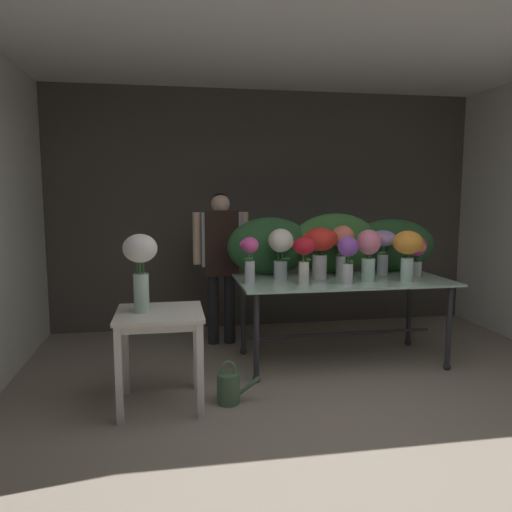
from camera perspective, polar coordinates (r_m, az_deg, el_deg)
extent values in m
plane|color=gray|center=(4.76, 5.12, -12.80)|extent=(7.28, 7.28, 0.00)
cube|color=#4C4742|center=(6.08, 1.21, 5.33)|extent=(5.28, 0.12, 2.85)
cube|color=silver|center=(4.65, 5.56, 23.19)|extent=(5.40, 3.43, 0.12)
cube|color=#AAD0BB|center=(4.78, 9.96, -2.76)|extent=(2.00, 0.97, 0.02)
cylinder|color=#2D2D33|center=(4.28, 0.05, -9.46)|extent=(0.05, 0.05, 0.80)
sphere|color=#2D2D33|center=(4.40, 0.05, -14.06)|extent=(0.07, 0.07, 0.07)
cylinder|color=#2D2D33|center=(4.91, 21.44, -7.77)|extent=(0.05, 0.05, 0.80)
sphere|color=#2D2D33|center=(5.02, 21.24, -11.84)|extent=(0.07, 0.07, 0.07)
cylinder|color=#2D2D33|center=(5.01, -1.49, -6.96)|extent=(0.05, 0.05, 0.80)
sphere|color=#2D2D33|center=(5.11, -1.47, -10.96)|extent=(0.07, 0.07, 0.07)
cylinder|color=#2D2D33|center=(5.56, 17.31, -5.86)|extent=(0.05, 0.05, 0.80)
sphere|color=#2D2D33|center=(5.65, 17.17, -9.50)|extent=(0.07, 0.07, 0.07)
cylinder|color=#2D2D33|center=(4.89, 9.82, -8.86)|extent=(1.80, 0.03, 0.03)
cube|color=silver|center=(3.82, -11.11, -6.52)|extent=(0.65, 0.63, 0.03)
cube|color=silver|center=(3.83, -11.10, -7.17)|extent=(0.59, 0.57, 0.06)
cube|color=silver|center=(3.68, -15.61, -13.24)|extent=(0.05, 0.05, 0.71)
cube|color=silver|center=(3.67, -6.48, -13.09)|extent=(0.05, 0.05, 0.71)
cube|color=silver|center=(4.20, -14.87, -10.62)|extent=(0.05, 0.05, 0.71)
cube|color=silver|center=(4.19, -6.95, -10.48)|extent=(0.05, 0.05, 0.71)
cylinder|color=#232328|center=(5.38, -4.97, -5.65)|extent=(0.12, 0.12, 0.86)
cylinder|color=#232328|center=(5.39, -3.09, -5.59)|extent=(0.12, 0.12, 0.86)
cube|color=#B2BCC6|center=(5.27, -4.10, 1.98)|extent=(0.42, 0.22, 0.57)
cube|color=black|center=(5.16, -3.97, 1.42)|extent=(0.35, 0.02, 0.69)
cylinder|color=beige|center=(5.25, -6.85, 2.04)|extent=(0.09, 0.09, 0.55)
cylinder|color=beige|center=(5.30, -1.38, 2.14)|extent=(0.09, 0.09, 0.55)
sphere|color=beige|center=(5.25, -4.14, 6.06)|extent=(0.20, 0.20, 0.20)
ellipsoid|color=black|center=(5.27, -4.17, 6.77)|extent=(0.15, 0.15, 0.09)
ellipsoid|color=#28562D|center=(4.91, 1.57, 1.14)|extent=(0.85, 0.28, 0.58)
ellipsoid|color=#387033|center=(5.09, 9.13, 1.46)|extent=(0.93, 0.30, 0.61)
ellipsoid|color=#28562D|center=(5.32, 15.39, 1.20)|extent=(0.96, 0.30, 0.55)
cylinder|color=silver|center=(4.42, 5.56, -1.99)|extent=(0.09, 0.09, 0.21)
cylinder|color=#9EBCB2|center=(4.43, 5.55, -2.74)|extent=(0.09, 0.09, 0.09)
cylinder|color=#387033|center=(4.42, 5.80, -1.31)|extent=(0.01, 0.01, 0.29)
cylinder|color=#387033|center=(4.42, 5.45, -1.31)|extent=(0.01, 0.01, 0.29)
cylinder|color=#387033|center=(4.39, 5.49, -1.37)|extent=(0.01, 0.01, 0.29)
ellipsoid|color=red|center=(4.39, 5.60, 1.17)|extent=(0.20, 0.20, 0.15)
ellipsoid|color=#387033|center=(4.40, 5.96, -0.40)|extent=(0.07, 0.11, 0.03)
cylinder|color=silver|center=(4.70, 12.85, -1.55)|extent=(0.13, 0.13, 0.21)
cylinder|color=#9EBCB2|center=(4.71, 12.83, -2.27)|extent=(0.12, 0.12, 0.09)
cylinder|color=#2D6028|center=(4.71, 13.14, -0.98)|extent=(0.01, 0.01, 0.29)
cylinder|color=#2D6028|center=(4.71, 12.72, -0.97)|extent=(0.01, 0.01, 0.29)
cylinder|color=#2D6028|center=(4.69, 12.56, -1.00)|extent=(0.01, 0.01, 0.29)
cylinder|color=#2D6028|center=(4.67, 13.00, -1.05)|extent=(0.01, 0.01, 0.29)
ellipsoid|color=pink|center=(4.67, 12.94, 1.58)|extent=(0.22, 0.22, 0.23)
sphere|color=pink|center=(4.66, 12.19, 1.36)|extent=(0.08, 0.08, 0.08)
sphere|color=pink|center=(4.69, 14.09, 1.96)|extent=(0.06, 0.06, 0.06)
cylinder|color=silver|center=(5.07, 18.03, -1.46)|extent=(0.11, 0.11, 0.15)
cylinder|color=#9EBCB2|center=(5.07, 18.01, -1.93)|extent=(0.10, 0.10, 0.06)
cylinder|color=#28562D|center=(5.06, 18.26, -0.88)|extent=(0.01, 0.01, 0.23)
cylinder|color=#28562D|center=(5.07, 17.94, -0.85)|extent=(0.01, 0.01, 0.23)
cylinder|color=#28562D|center=(5.05, 17.74, -0.88)|extent=(0.01, 0.01, 0.23)
cylinder|color=#28562D|center=(5.04, 18.09, -0.91)|extent=(0.01, 0.01, 0.23)
ellipsoid|color=#D1338E|center=(5.04, 18.13, 1.10)|extent=(0.19, 0.19, 0.19)
sphere|color=#D1338E|center=(5.02, 17.35, 0.80)|extent=(0.06, 0.06, 0.06)
sphere|color=#D1338E|center=(5.06, 18.73, 0.98)|extent=(0.06, 0.06, 0.06)
cylinder|color=silver|center=(4.46, -0.73, -1.89)|extent=(0.09, 0.09, 0.21)
cylinder|color=#9EBCB2|center=(4.47, -0.73, -2.62)|extent=(0.09, 0.09, 0.09)
cylinder|color=#477F3D|center=(4.46, -0.48, -1.17)|extent=(0.01, 0.01, 0.30)
cylinder|color=#477F3D|center=(4.46, -0.89, -1.17)|extent=(0.01, 0.01, 0.30)
cylinder|color=#477F3D|center=(4.44, -0.81, -1.21)|extent=(0.01, 0.01, 0.30)
ellipsoid|color=#E54C9E|center=(4.43, -0.73, 1.27)|extent=(0.16, 0.16, 0.15)
sphere|color=#E54C9E|center=(4.41, -1.47, 1.37)|extent=(0.07, 0.07, 0.07)
sphere|color=#E54C9E|center=(4.43, -0.08, 1.32)|extent=(0.06, 0.06, 0.06)
ellipsoid|color=#2D6028|center=(4.42, -0.92, -0.35)|extent=(0.11, 0.07, 0.03)
cylinder|color=silver|center=(4.49, 10.52, -2.05)|extent=(0.10, 0.10, 0.19)
cylinder|color=#9EBCB2|center=(4.50, 10.51, -2.72)|extent=(0.09, 0.09, 0.08)
cylinder|color=#477F3D|center=(4.49, 10.72, -1.37)|extent=(0.01, 0.01, 0.28)
cylinder|color=#477F3D|center=(4.50, 10.45, -1.34)|extent=(0.01, 0.01, 0.28)
cylinder|color=#477F3D|center=(4.48, 10.32, -1.38)|extent=(0.01, 0.01, 0.28)
cylinder|color=#477F3D|center=(4.47, 10.60, -1.41)|extent=(0.01, 0.01, 0.28)
ellipsoid|color=purple|center=(4.46, 10.60, 1.08)|extent=(0.18, 0.18, 0.18)
sphere|color=purple|center=(4.43, 10.05, 1.29)|extent=(0.06, 0.06, 0.06)
sphere|color=purple|center=(4.50, 11.11, 1.12)|extent=(0.05, 0.05, 0.05)
ellipsoid|color=#2D6028|center=(4.48, 10.94, -0.61)|extent=(0.09, 0.11, 0.03)
cylinder|color=silver|center=(4.67, 2.86, -1.65)|extent=(0.13, 0.13, 0.18)
cylinder|color=#9EBCB2|center=(4.68, 2.85, -2.25)|extent=(0.12, 0.12, 0.08)
cylinder|color=#28562D|center=(4.66, 3.12, -0.82)|extent=(0.01, 0.01, 0.30)
cylinder|color=#28562D|center=(4.69, 2.70, -0.77)|extent=(0.01, 0.01, 0.30)
cylinder|color=#28562D|center=(4.65, 2.56, -0.83)|extent=(0.01, 0.01, 0.30)
cylinder|color=#28562D|center=(4.64, 3.04, -0.87)|extent=(0.01, 0.01, 0.30)
ellipsoid|color=white|center=(4.64, 2.88, 1.81)|extent=(0.24, 0.24, 0.22)
sphere|color=white|center=(4.63, 1.97, 1.86)|extent=(0.08, 0.08, 0.08)
sphere|color=white|center=(4.69, 3.96, 1.46)|extent=(0.08, 0.08, 0.08)
ellipsoid|color=#28562D|center=(4.63, 3.43, -0.36)|extent=(0.11, 0.06, 0.03)
cylinder|color=silver|center=(4.75, 17.07, -1.55)|extent=(0.11, 0.11, 0.22)
cylinder|color=#9EBCB2|center=(4.76, 17.04, -2.29)|extent=(0.10, 0.10, 0.09)
cylinder|color=#387033|center=(4.76, 17.32, -1.00)|extent=(0.01, 0.01, 0.29)
cylinder|color=#387033|center=(4.77, 16.94, -0.96)|extent=(0.01, 0.01, 0.29)
cylinder|color=#387033|center=(4.74, 16.73, -1.01)|extent=(0.01, 0.01, 0.29)
cylinder|color=#387033|center=(4.72, 17.30, -1.06)|extent=(0.01, 0.01, 0.29)
ellipsoid|color=orange|center=(4.72, 17.19, 1.52)|extent=(0.27, 0.27, 0.22)
sphere|color=orange|center=(4.77, 18.56, 1.01)|extent=(0.08, 0.08, 0.08)
cylinder|color=silver|center=(4.89, 9.93, -1.19)|extent=(0.12, 0.12, 0.21)
cylinder|color=#9EBCB2|center=(4.90, 9.92, -1.85)|extent=(0.11, 0.11, 0.09)
cylinder|color=#477F3D|center=(4.89, 10.17, -0.38)|extent=(0.01, 0.01, 0.32)
cylinder|color=#477F3D|center=(4.91, 9.83, -0.33)|extent=(0.01, 0.01, 0.32)
cylinder|color=#477F3D|center=(4.87, 9.70, -0.38)|extent=(0.01, 0.01, 0.32)
cylinder|color=#477F3D|center=(4.86, 10.04, -0.41)|extent=(0.01, 0.01, 0.32)
ellipsoid|color=#EF7A60|center=(4.86, 10.01, 2.26)|extent=(0.22, 0.22, 0.21)
sphere|color=#EF7A60|center=(4.90, 10.79, 1.83)|extent=(0.11, 0.11, 0.11)
ellipsoid|color=#28562D|center=(4.85, 9.76, 0.21)|extent=(0.10, 0.09, 0.03)
cylinder|color=silver|center=(4.73, 7.37, -1.26)|extent=(0.14, 0.14, 0.23)
cylinder|color=#9EBCB2|center=(4.74, 7.36, -2.04)|extent=(0.13, 0.13, 0.10)
cylinder|color=#28562D|center=(4.72, 7.73, -0.72)|extent=(0.01, 0.01, 0.30)
cylinder|color=#28562D|center=(4.74, 7.22, -0.68)|extent=(0.01, 0.01, 0.30)
cylinder|color=#28562D|center=(4.70, 7.35, -0.76)|extent=(0.01, 0.01, 0.30)
ellipsoid|color=red|center=(4.70, 7.42, 1.94)|extent=(0.31, 0.31, 0.23)
sphere|color=red|center=(4.66, 5.97, 2.10)|extent=(0.10, 0.10, 0.10)
sphere|color=red|center=(4.71, 8.72, 2.21)|extent=(0.11, 0.11, 0.11)
ellipsoid|color=#2D6028|center=(4.72, 7.75, 0.39)|extent=(0.08, 0.11, 0.03)
cylinder|color=silver|center=(5.09, 14.44, -0.98)|extent=(0.11, 0.11, 0.21)
cylinder|color=#9EBCB2|center=(5.10, 14.42, -1.62)|extent=(0.10, 0.10, 0.09)
cylinder|color=#387033|center=(5.08, 14.62, -0.29)|extent=(0.01, 0.01, 0.31)
cylinder|color=#387033|center=(5.09, 14.33, -0.26)|extent=(0.01, 0.01, 0.31)
cylinder|color=#387033|center=(5.05, 14.46, -0.33)|extent=(0.01, 0.01, 0.31)
ellipsoid|color=#B28ED1|center=(5.06, 14.54, 1.99)|extent=(0.25, 0.25, 0.16)
ellipsoid|color=#387033|center=(5.05, 14.44, 0.38)|extent=(0.11, 0.06, 0.03)
cylinder|color=silver|center=(3.79, -13.14, -4.18)|extent=(0.12, 0.12, 0.29)
cylinder|color=#9EBCB2|center=(3.81, -13.11, -5.39)|extent=(0.11, 0.11, 0.12)
cylinder|color=#387033|center=(3.77, -12.86, -3.18)|extent=(0.01, 0.01, 0.41)
cylinder|color=#387033|center=(3.80, -13.18, -3.11)|extent=(0.01, 0.01, 0.41)
cylinder|color=#387033|center=(3.78, -13.57, -3.18)|extent=(0.01, 0.01, 0.41)
cylinder|color=#387033|center=(3.75, -13.26, -3.24)|extent=(0.01, 0.01, 0.41)
ellipsoid|color=white|center=(3.74, -13.29, 0.88)|extent=(0.25, 0.25, 0.21)
sphere|color=white|center=(3.72, -11.98, 1.16)|extent=(0.07, 0.07, 0.07)
cylinder|color=#4C704C|center=(3.98, -3.23, -15.05)|extent=(0.18, 0.18, 0.24)
cylinder|color=#4C704C|center=(4.00, -0.73, -14.75)|extent=(0.18, 0.04, 0.14)
torus|color=#4C704C|center=(3.92, -3.25, -12.89)|extent=(0.13, 0.02, 0.13)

